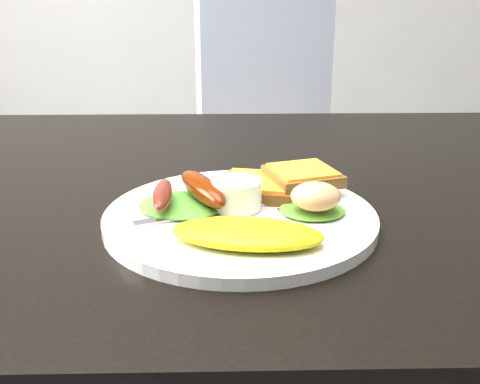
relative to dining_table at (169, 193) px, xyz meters
name	(u,v)px	position (x,y,z in m)	size (l,w,h in m)	color
dining_table	(169,193)	(0.00, 0.00, 0.00)	(1.20, 0.80, 0.04)	black
dining_chair	(270,190)	(0.20, 0.78, -0.28)	(0.43, 0.43, 0.05)	tan
person	(175,66)	(-0.06, 0.83, 0.06)	(0.57, 0.38, 1.57)	navy
plate	(240,218)	(0.09, -0.15, 0.03)	(0.29, 0.29, 0.01)	white
lettuce_left	(182,205)	(0.03, -0.14, 0.04)	(0.09, 0.09, 0.01)	#2E861B
lettuce_right	(312,210)	(0.17, -0.15, 0.04)	(0.07, 0.06, 0.01)	#4FA335
omelette	(247,233)	(0.10, -0.23, 0.04)	(0.14, 0.07, 0.02)	#FFF720
sausage_a	(163,195)	(0.01, -0.15, 0.05)	(0.02, 0.08, 0.02)	maroon
sausage_b	(202,188)	(0.05, -0.13, 0.05)	(0.03, 0.11, 0.03)	#6A1800
ramekin	(236,194)	(0.09, -0.14, 0.05)	(0.05, 0.05, 0.03)	white
toast_a	(258,188)	(0.11, -0.09, 0.04)	(0.08, 0.08, 0.01)	brown
toast_b	(303,176)	(0.17, -0.09, 0.05)	(0.08, 0.08, 0.01)	olive
potato_salad	(316,196)	(0.17, -0.17, 0.06)	(0.05, 0.05, 0.03)	beige
fork	(206,213)	(0.06, -0.16, 0.03)	(0.16, 0.01, 0.00)	#ADAFB7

